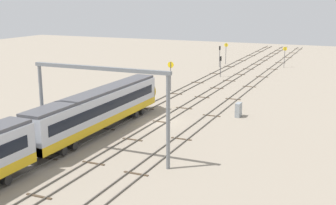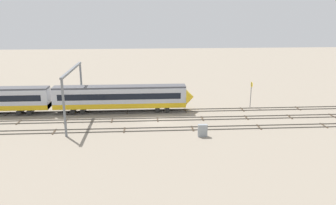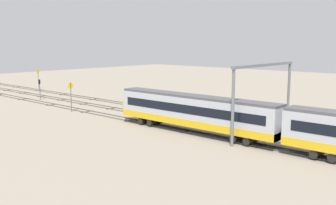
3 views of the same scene
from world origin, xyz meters
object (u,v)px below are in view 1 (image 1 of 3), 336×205
Objects in this scene: speed_sign_mid_trackside at (226,50)px; relay_cabinet at (238,110)px; overhead_gantry at (100,93)px; speed_sign_far_trackside at (285,54)px; signal_light_trackside_approach at (220,53)px; signal_light_trackside_departure at (221,63)px; speed_sign_near_foreground at (171,71)px.

relay_cabinet is (-46.03, -15.14, -2.32)m from speed_sign_mid_trackside.
speed_sign_mid_trackside is at bearing 5.87° from overhead_gantry.
speed_sign_far_trackside is 0.98× the size of signal_light_trackside_approach.
overhead_gantry reaches higher than signal_light_trackside_departure.
speed_sign_mid_trackside reaches higher than speed_sign_far_trackside.
signal_light_trackside_approach reaches higher than relay_cabinet.
relay_cabinet is at bearing -178.27° from speed_sign_far_trackside.
speed_sign_near_foreground is at bearing -179.50° from speed_sign_mid_trackside.
speed_sign_mid_trackside is 1.04× the size of signal_light_trackside_approach.
speed_sign_mid_trackside is at bearing 90.16° from speed_sign_far_trackside.
signal_light_trackside_approach is at bearing 20.31° from relay_cabinet.
signal_light_trackside_approach is at bearing 17.83° from signal_light_trackside_departure.
overhead_gantry is at bearing -174.13° from speed_sign_mid_trackside.
signal_light_trackside_departure is (-12.25, -3.94, -0.41)m from signal_light_trackside_approach.
overhead_gantry is 7.82× the size of relay_cabinet.
speed_sign_far_trackside is at bearing -28.85° from signal_light_trackside_departure.
speed_sign_mid_trackside is at bearing 0.90° from signal_light_trackside_approach.
overhead_gantry reaches higher than speed_sign_near_foreground.
speed_sign_near_foreground is (32.25, 6.53, -3.15)m from overhead_gantry.
speed_sign_mid_trackside is 13.75m from speed_sign_far_trackside.
overhead_gantry is 3.05× the size of signal_light_trackside_approach.
relay_cabinet is (-40.67, -15.05, -2.20)m from signal_light_trackside_approach.
speed_sign_far_trackside is (66.48, -6.92, -3.44)m from overhead_gantry.
speed_sign_near_foreground is 1.06× the size of speed_sign_far_trackside.
speed_sign_far_trackside is at bearing -68.45° from signal_light_trackside_approach.
signal_light_trackside_departure is at bearing -167.13° from speed_sign_mid_trackside.
overhead_gantry is 33.05m from speed_sign_near_foreground.
signal_light_trackside_departure is at bearing 21.36° from relay_cabinet.
speed_sign_near_foreground is at bearing 51.43° from relay_cabinet.
speed_sign_mid_trackside is 2.67× the size of relay_cabinet.
speed_sign_near_foreground is 1.21× the size of signal_light_trackside_departure.
speed_sign_far_trackside is 20.15m from signal_light_trackside_departure.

